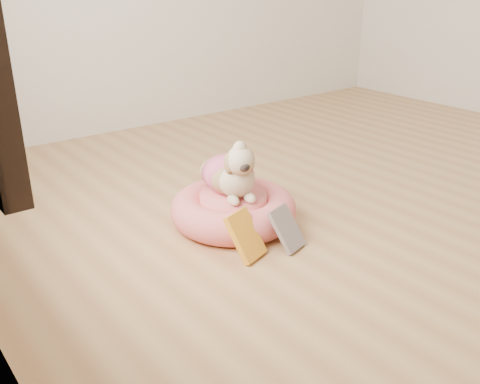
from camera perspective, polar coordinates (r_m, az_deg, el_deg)
floor at (r=2.81m, az=20.03°, el=-1.79°), size 4.50×4.50×0.00m
pet_bed at (r=2.47m, az=-0.70°, el=-1.88°), size 0.58×0.58×0.15m
dog at (r=2.40m, az=-0.98°, el=3.01°), size 0.36×0.44×0.28m
book_yellow at (r=2.19m, az=0.59°, el=-4.67°), size 0.17×0.17×0.19m
book_white at (r=2.27m, az=5.02°, el=-3.92°), size 0.16×0.16×0.17m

